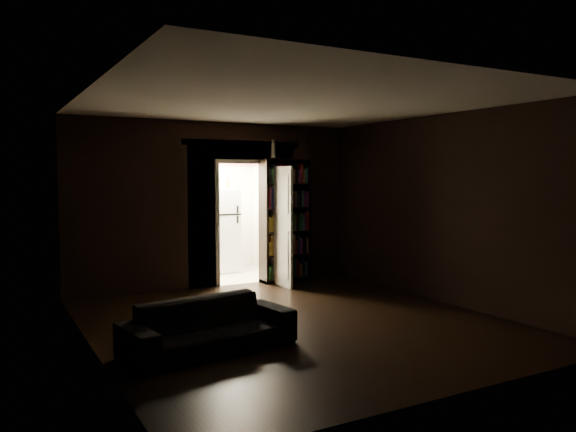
{
  "coord_description": "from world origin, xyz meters",
  "views": [
    {
      "loc": [
        -3.53,
        -6.17,
        1.87
      ],
      "look_at": [
        0.38,
        0.9,
        1.31
      ],
      "focal_mm": 35.0,
      "sensor_mm": 36.0,
      "label": 1
    }
  ],
  "objects": [
    {
      "name": "ground",
      "position": [
        0.0,
        0.0,
        0.0
      ],
      "size": [
        5.5,
        5.5,
        0.0
      ],
      "primitive_type": "plane",
      "color": "black",
      "rests_on": "ground"
    },
    {
      "name": "room_walls",
      "position": [
        -0.01,
        1.07,
        1.68
      ],
      "size": [
        5.02,
        5.61,
        2.84
      ],
      "color": "black",
      "rests_on": "ground"
    },
    {
      "name": "kitchen_alcove",
      "position": [
        0.5,
        3.87,
        1.21
      ],
      "size": [
        2.2,
        1.8,
        2.6
      ],
      "color": "beige",
      "rests_on": "ground"
    },
    {
      "name": "sofa",
      "position": [
        -1.4,
        -0.56,
        0.36
      ],
      "size": [
        1.96,
        1.08,
        0.72
      ],
      "primitive_type": "imported",
      "rotation": [
        0.0,
        0.0,
        0.15
      ],
      "color": "black",
      "rests_on": "ground"
    },
    {
      "name": "bookshelf",
      "position": [
        1.25,
        2.59,
        1.1
      ],
      "size": [
        0.95,
        0.53,
        2.2
      ],
      "primitive_type": "cube",
      "rotation": [
        0.0,
        0.0,
        -0.25
      ],
      "color": "black",
      "rests_on": "ground"
    },
    {
      "name": "refrigerator",
      "position": [
        0.55,
        4.11,
        0.82
      ],
      "size": [
        0.89,
        0.84,
        1.65
      ],
      "primitive_type": "cube",
      "rotation": [
        0.0,
        0.0,
        -0.26
      ],
      "color": "white",
      "rests_on": "ground"
    },
    {
      "name": "door",
      "position": [
        0.98,
        2.31,
        1.02
      ],
      "size": [
        0.07,
        0.85,
        2.05
      ],
      "primitive_type": "cube",
      "rotation": [
        0.0,
        0.0,
        1.59
      ],
      "color": "silver",
      "rests_on": "ground"
    },
    {
      "name": "figurine",
      "position": [
        1.05,
        2.65,
        2.36
      ],
      "size": [
        0.12,
        0.12,
        0.32
      ],
      "primitive_type": "cube",
      "rotation": [
        0.0,
        0.0,
        -0.14
      ],
      "color": "silver",
      "rests_on": "bookshelf"
    },
    {
      "name": "bottles",
      "position": [
        0.59,
        4.11,
        1.79
      ],
      "size": [
        0.69,
        0.25,
        0.28
      ],
      "primitive_type": "cube",
      "rotation": [
        0.0,
        0.0,
        0.25
      ],
      "color": "black",
      "rests_on": "refrigerator"
    }
  ]
}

